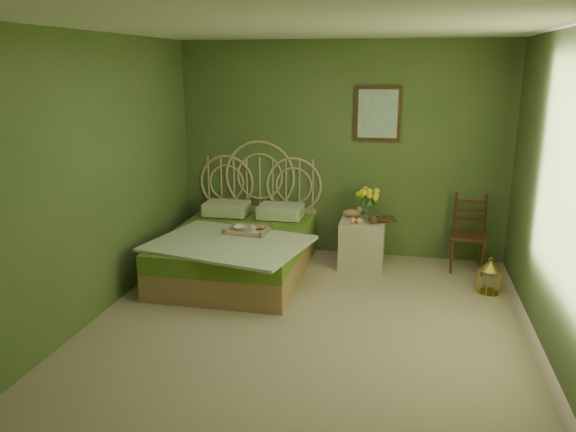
% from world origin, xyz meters
% --- Properties ---
extents(floor, '(4.50, 4.50, 0.00)m').
position_xyz_m(floor, '(0.00, 0.00, 0.00)').
color(floor, tan).
rests_on(floor, ground).
extents(ceiling, '(4.50, 4.50, 0.00)m').
position_xyz_m(ceiling, '(0.00, 0.00, 2.60)').
color(ceiling, silver).
rests_on(ceiling, wall_back).
extents(wall_back, '(4.00, 0.00, 4.00)m').
position_xyz_m(wall_back, '(0.00, 2.25, 1.30)').
color(wall_back, '#586B38').
rests_on(wall_back, floor).
extents(wall_left, '(0.00, 4.50, 4.50)m').
position_xyz_m(wall_left, '(-2.00, 0.00, 1.30)').
color(wall_left, '#586B38').
rests_on(wall_left, floor).
extents(wall_right, '(0.00, 4.50, 4.50)m').
position_xyz_m(wall_right, '(2.00, 0.00, 1.30)').
color(wall_right, '#586B38').
rests_on(wall_right, floor).
extents(wall_art, '(0.54, 0.04, 0.64)m').
position_xyz_m(wall_art, '(0.43, 2.22, 1.75)').
color(wall_art, '#3C1E10').
rests_on(wall_art, wall_back).
extents(bed, '(1.76, 2.22, 1.37)m').
position_xyz_m(bed, '(-1.02, 1.29, 0.30)').
color(bed, '#A27551').
rests_on(bed, floor).
extents(nightstand, '(0.51, 0.51, 0.99)m').
position_xyz_m(nightstand, '(0.34, 1.80, 0.35)').
color(nightstand, beige).
rests_on(nightstand, floor).
extents(chair, '(0.42, 0.42, 0.87)m').
position_xyz_m(chair, '(1.53, 1.97, 0.49)').
color(chair, '#3C1E10').
rests_on(chair, floor).
extents(birdcage, '(0.23, 0.23, 0.35)m').
position_xyz_m(birdcage, '(1.70, 1.24, 0.17)').
color(birdcage, gold).
rests_on(birdcage, floor).
extents(book_lower, '(0.26, 0.29, 0.02)m').
position_xyz_m(book_lower, '(0.51, 1.81, 0.57)').
color(book_lower, '#381E0F').
rests_on(book_lower, nightstand).
extents(book_upper, '(0.19, 0.25, 0.02)m').
position_xyz_m(book_upper, '(0.51, 1.81, 0.59)').
color(book_upper, '#472819').
rests_on(book_upper, nightstand).
extents(cereal_bowl, '(0.16, 0.16, 0.04)m').
position_xyz_m(cereal_bowl, '(-0.99, 1.22, 0.55)').
color(cereal_bowl, white).
rests_on(cereal_bowl, bed).
extents(coffee_cup, '(0.09, 0.09, 0.08)m').
position_xyz_m(coffee_cup, '(-0.81, 1.11, 0.57)').
color(coffee_cup, white).
rests_on(coffee_cup, bed).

